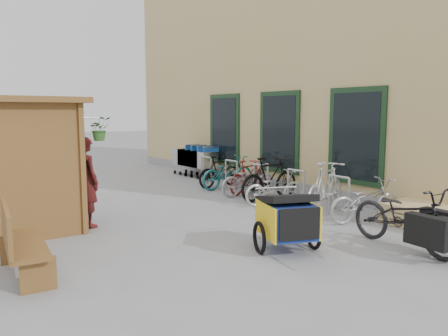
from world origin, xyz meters
TOP-DOWN VIEW (x-y plane):
  - ground at (0.00, 0.00)m, footprint 80.00×80.00m
  - building at (6.49, 4.50)m, footprint 6.07×13.00m
  - kiosk at (-3.28, 2.47)m, footprint 2.49×1.65m
  - bike_rack at (2.30, 2.40)m, footprint 0.05×5.35m
  - pallet_stack at (3.00, -1.40)m, footprint 1.00×1.20m
  - bench at (-3.68, 0.32)m, footprint 0.66×1.60m
  - shopping_carts at (3.00, 6.55)m, footprint 0.60×2.02m
  - child_trailer at (-0.09, -0.94)m, footprint 1.08×1.64m
  - cargo_bike at (1.45, -2.02)m, footprint 0.87×2.03m
  - person_kiosk at (-2.08, 2.32)m, footprint 0.53×0.69m
  - bike_0 at (2.41, -0.58)m, footprint 1.72×0.98m
  - bike_1 at (2.35, 0.38)m, footprint 1.92×1.08m
  - bike_2 at (2.11, 1.70)m, footprint 1.59×0.86m
  - bike_3 at (2.34, 2.11)m, footprint 1.78×0.51m
  - bike_4 at (2.31, 2.89)m, footprint 1.65×0.72m
  - bike_5 at (2.49, 3.11)m, footprint 1.55×0.72m
  - bike_6 at (2.50, 4.03)m, footprint 1.76×0.64m
  - bike_7 at (2.45, 4.35)m, footprint 1.53×0.55m

SIDE VIEW (x-z plane):
  - ground at x=0.00m, z-range 0.00..0.00m
  - pallet_stack at x=3.00m, z-range 0.01..0.41m
  - bike_2 at x=2.11m, z-range 0.00..0.79m
  - bike_4 at x=2.31m, z-range 0.00..0.84m
  - bike_0 at x=2.41m, z-range 0.00..0.86m
  - bike_5 at x=2.49m, z-range 0.00..0.90m
  - bike_7 at x=2.45m, z-range 0.00..0.90m
  - bike_6 at x=2.50m, z-range 0.00..0.92m
  - bench at x=-3.68m, z-range 0.01..0.99m
  - cargo_bike at x=1.45m, z-range 0.00..1.03m
  - bike_rack at x=2.30m, z-range 0.08..0.95m
  - child_trailer at x=-0.09m, z-range 0.05..1.01m
  - bike_3 at x=2.34m, z-range 0.00..1.07m
  - bike_1 at x=2.35m, z-range 0.00..1.11m
  - shopping_carts at x=3.00m, z-range 0.09..1.16m
  - person_kiosk at x=-2.08m, z-range 0.00..1.70m
  - kiosk at x=-3.28m, z-range 0.35..2.75m
  - building at x=6.49m, z-range -0.01..6.99m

